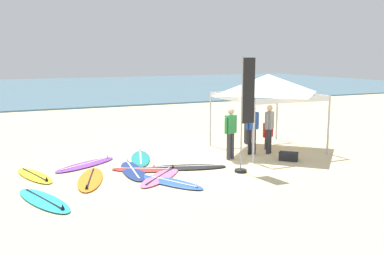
{
  "coord_description": "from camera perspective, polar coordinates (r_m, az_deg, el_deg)",
  "views": [
    {
      "loc": [
        -6.17,
        -12.53,
        3.45
      ],
      "look_at": [
        -0.07,
        0.78,
        1.0
      ],
      "focal_mm": 41.45,
      "sensor_mm": 36.0,
      "label": 1
    }
  ],
  "objects": [
    {
      "name": "ground_plane",
      "position": [
        14.38,
        1.55,
        -4.38
      ],
      "size": [
        80.0,
        80.0,
        0.0
      ],
      "primitive_type": "plane",
      "color": "beige"
    },
    {
      "name": "sea",
      "position": [
        46.99,
        -17.08,
        4.93
      ],
      "size": [
        80.0,
        36.0,
        0.1
      ],
      "primitive_type": "cube",
      "color": "teal",
      "rests_on": "ground"
    },
    {
      "name": "canopy_tent",
      "position": [
        16.09,
        9.73,
        5.58
      ],
      "size": [
        3.15,
        3.15,
        2.75
      ],
      "color": "#B7B7BC",
      "rests_on": "ground"
    },
    {
      "name": "surfboard_red",
      "position": [
        13.39,
        -6.26,
        -5.33
      ],
      "size": [
        1.93,
        1.37,
        0.19
      ],
      "color": "red",
      "rests_on": "ground"
    },
    {
      "name": "surfboard_blue",
      "position": [
        12.07,
        -2.83,
        -6.94
      ],
      "size": [
        1.55,
        2.25,
        0.19
      ],
      "color": "blue",
      "rests_on": "ground"
    },
    {
      "name": "surfboard_purple",
      "position": [
        14.3,
        -13.49,
        -4.58
      ],
      "size": [
        2.32,
        1.76,
        0.19
      ],
      "color": "purple",
      "rests_on": "ground"
    },
    {
      "name": "surfboard_orange",
      "position": [
        12.63,
        -12.94,
        -6.43
      ],
      "size": [
        1.34,
        2.51,
        0.19
      ],
      "color": "orange",
      "rests_on": "ground"
    },
    {
      "name": "surfboard_teal",
      "position": [
        14.83,
        -6.63,
        -3.88
      ],
      "size": [
        1.27,
        2.36,
        0.19
      ],
      "color": "#19847F",
      "rests_on": "ground"
    },
    {
      "name": "surfboard_yellow",
      "position": [
        13.42,
        -19.59,
        -5.79
      ],
      "size": [
        1.12,
        2.14,
        0.19
      ],
      "color": "yellow",
      "rests_on": "ground"
    },
    {
      "name": "surfboard_cyan",
      "position": [
        11.17,
        -18.53,
        -8.8
      ],
      "size": [
        1.35,
        2.46,
        0.19
      ],
      "color": "#23B2CC",
      "rests_on": "ground"
    },
    {
      "name": "surfboard_black",
      "position": [
        13.59,
        -0.71,
        -5.05
      ],
      "size": [
        2.52,
        1.4,
        0.19
      ],
      "color": "black",
      "rests_on": "ground"
    },
    {
      "name": "surfboard_navy",
      "position": [
        13.31,
        -7.61,
        -5.45
      ],
      "size": [
        0.92,
        2.39,
        0.19
      ],
      "color": "navy",
      "rests_on": "ground"
    },
    {
      "name": "surfboard_pink",
      "position": [
        12.58,
        -4.07,
        -6.27
      ],
      "size": [
        2.0,
        2.01,
        0.19
      ],
      "color": "pink",
      "rests_on": "ground"
    },
    {
      "name": "person_green",
      "position": [
        14.6,
        4.99,
        -0.24
      ],
      "size": [
        0.53,
        0.32,
        1.71
      ],
      "color": "#383842",
      "rests_on": "ground"
    },
    {
      "name": "person_orange",
      "position": [
        17.22,
        7.05,
        1.21
      ],
      "size": [
        0.3,
        0.54,
        1.71
      ],
      "color": "#2D2D33",
      "rests_on": "ground"
    },
    {
      "name": "person_grey",
      "position": [
        15.62,
        9.92,
        0.29
      ],
      "size": [
        0.46,
        0.39,
        1.71
      ],
      "color": "#2D2D33",
      "rests_on": "ground"
    },
    {
      "name": "person_blue",
      "position": [
        15.43,
        7.76,
        0.24
      ],
      "size": [
        0.55,
        0.26,
        1.71
      ],
      "color": "black",
      "rests_on": "ground"
    },
    {
      "name": "person_red",
      "position": [
        16.44,
        9.76,
        -0.42
      ],
      "size": [
        0.52,
        0.34,
        1.2
      ],
      "color": "#383842",
      "rests_on": "ground"
    },
    {
      "name": "banner_flag",
      "position": [
        12.99,
        6.83,
        1.13
      ],
      "size": [
        0.6,
        0.36,
        3.4
      ],
      "color": "#99999E",
      "rests_on": "ground"
    },
    {
      "name": "gear_bag_near_tent",
      "position": [
        14.87,
        12.31,
        -3.59
      ],
      "size": [
        0.65,
        0.65,
        0.28
      ],
      "primitive_type": "cube",
      "rotation": [
        0.0,
        0.0,
        2.37
      ],
      "color": "#232328",
      "rests_on": "ground"
    }
  ]
}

